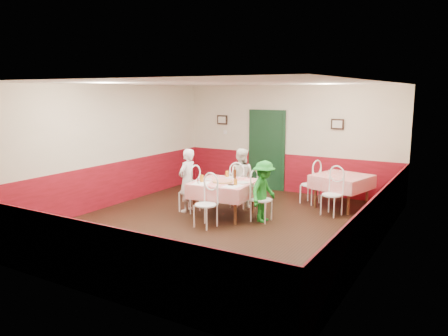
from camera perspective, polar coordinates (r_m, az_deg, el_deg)
The scene contains 39 objects.
floor at distance 8.85m, azimuth -0.44°, elevation -7.42°, with size 7.00×7.00×0.00m, color black.
ceiling at distance 8.45m, azimuth -0.47°, elevation 11.02°, with size 7.00×7.00×0.00m, color white.
back_wall at distance 11.66m, azimuth 8.40°, elevation 3.74°, with size 6.00×0.10×2.80m, color beige.
front_wall at distance 5.86m, azimuth -18.27°, elevation -2.82°, with size 6.00×0.10×2.80m, color beige.
left_wall at distance 10.39m, azimuth -14.84°, elevation 2.75°, with size 0.10×7.00×2.80m, color beige.
right_wall at distance 7.48m, azimuth 19.70°, elevation -0.21°, with size 0.10×7.00×2.80m, color beige.
wainscot_back at distance 11.78m, azimuth 8.26°, elevation -0.62°, with size 6.00×0.03×1.00m, color maroon.
wainscot_front at distance 6.13m, azimuth -17.70°, elevation -11.04°, with size 6.00×0.03×1.00m, color maroon.
wainscot_left at distance 10.52m, azimuth -14.56°, elevation -2.12°, with size 0.03×7.00×1.00m, color maroon.
wainscot_right at distance 7.69m, azimuth 19.19°, elevation -6.82°, with size 0.03×7.00×1.00m, color maroon.
door at distance 11.89m, azimuth 5.59°, elevation 2.22°, with size 0.96×0.06×2.10m, color black.
picture_left at distance 12.46m, azimuth -0.24°, elevation 6.32°, with size 0.32×0.03×0.26m, color black.
picture_right at distance 11.15m, azimuth 14.59°, elevation 5.57°, with size 0.32×0.03×0.26m, color black.
thermostat at distance 12.44m, azimuth 0.16°, elevation 4.69°, with size 0.10×0.03×0.10m, color white.
main_table at distance 9.36m, azimuth 0.00°, elevation -4.07°, with size 1.22×1.22×0.77m, color red.
second_table at distance 10.40m, azimuth 15.08°, elevation -2.98°, with size 1.12×1.12×0.77m, color red.
chair_left at distance 9.72m, azimuth -4.54°, elevation -3.11°, with size 0.42×0.42×0.90m, color white, non-canonical shape.
chair_right at distance 9.02m, azimuth 4.90°, elevation -4.16°, with size 0.42×0.42×0.90m, color white, non-canonical shape.
chair_far at distance 10.09m, azimuth 2.06°, elevation -2.60°, with size 0.42×0.42×0.90m, color white, non-canonical shape.
chair_near at distance 8.60m, azimuth -2.43°, elevation -4.83°, with size 0.42×0.42×0.90m, color white, non-canonical shape.
chair_second_a at distance 10.60m, azimuth 11.19°, elevation -2.17°, with size 0.42×0.42×0.90m, color white, non-canonical shape.
chair_second_b at distance 9.68m, azimuth 13.91°, elevation -3.44°, with size 0.42×0.42×0.90m, color white, non-canonical shape.
pizza at distance 9.19m, azimuth -0.16°, elevation -1.77°, with size 0.42×0.42×0.03m, color #B74723.
plate_left at distance 9.46m, azimuth -2.32°, elevation -1.49°, with size 0.25×0.25×0.01m, color white.
plate_right at distance 9.12m, azimuth 2.46°, elevation -1.93°, with size 0.25×0.25×0.01m, color white.
plate_far at distance 9.64m, azimuth 0.86°, elevation -1.27°, with size 0.25×0.25×0.01m, color white.
glass_a at distance 9.22m, azimuth -2.93°, elevation -1.38°, with size 0.08×0.08×0.15m, color #BF7219.
glass_b at distance 8.91m, azimuth 1.51°, elevation -1.85°, with size 0.07×0.07×0.13m, color #BF7219.
glass_c at distance 9.68m, azimuth 0.42°, elevation -0.82°, with size 0.08×0.08×0.15m, color #BF7219.
beer_bottle at distance 9.55m, azimuth 1.42°, elevation -0.68°, with size 0.07×0.07×0.24m, color #381C0A.
shaker_a at distance 9.09m, azimuth -3.36°, elevation -1.73°, with size 0.04×0.04×0.09m, color silver.
shaker_b at distance 8.99m, azimuth -3.37°, elevation -1.86°, with size 0.04×0.04×0.09m, color silver.
shaker_c at distance 9.16m, azimuth -3.44°, elevation -1.63°, with size 0.04×0.04×0.09m, color #B23319.
menu_left at distance 9.10m, azimuth -3.01°, elevation -2.00°, with size 0.30×0.40×0.00m, color white.
menu_right at distance 8.81m, azimuth 1.17°, elevation -2.38°, with size 0.30×0.40×0.00m, color white.
wallet at distance 8.90m, azimuth 0.93°, elevation -2.19°, with size 0.11×0.09×0.02m, color black.
diner_left at distance 9.69m, azimuth -4.82°, elevation -1.62°, with size 0.51×0.34×1.41m, color gray.
diner_far at distance 10.09m, azimuth 2.18°, elevation -1.26°, with size 0.66×0.52×1.36m, color gray.
diner_right at distance 8.96m, azimuth 5.22°, elevation -3.06°, with size 0.82×0.47×1.26m, color gray.
Camera 1 is at (4.33, -7.26, 2.65)m, focal length 35.00 mm.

